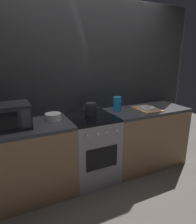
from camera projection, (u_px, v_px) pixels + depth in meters
The scene contains 10 objects.
ground_plane at pixel (92, 177), 2.87m from camera, with size 8.00×8.00×0.00m, color #47423D.
back_wall at pixel (82, 90), 2.81m from camera, with size 3.60×0.05×2.40m.
counter_left at pixel (22, 163), 2.37m from camera, with size 1.20×0.60×0.90m.
stove_unit at pixel (92, 148), 2.74m from camera, with size 0.60×0.63×0.90m.
counter_right at pixel (145, 137), 3.12m from camera, with size 1.20×0.60×0.90m.
microwave at pixel (8, 116), 2.17m from camera, with size 0.46×0.35×0.27m.
kettle at pixel (91, 109), 2.66m from camera, with size 0.28×0.15×0.17m.
mixing_bowl at pixel (53, 117), 2.48m from camera, with size 0.20×0.20×0.08m, color silver.
pitcher at pixel (117, 104), 2.87m from camera, with size 0.16×0.11×0.20m.
dish_pile at pixel (147, 109), 2.92m from camera, with size 0.30×0.40×0.06m.
Camera 1 is at (-1.01, -2.29, 1.68)m, focal length 32.38 mm.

